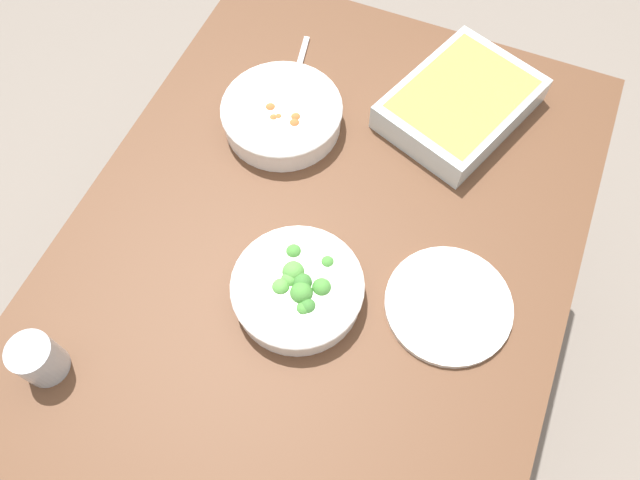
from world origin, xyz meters
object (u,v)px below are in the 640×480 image
(stew_bowl, at_px, (282,115))
(spoon_by_stew, at_px, (296,75))
(drink_cup, at_px, (39,360))
(broccoli_bowl, at_px, (298,289))
(side_plate, at_px, (448,305))
(baking_dish, at_px, (461,102))

(stew_bowl, relative_size, spoon_by_stew, 1.37)
(drink_cup, bearing_deg, broccoli_bowl, -50.38)
(stew_bowl, height_order, spoon_by_stew, stew_bowl)
(broccoli_bowl, bearing_deg, stew_bowl, 28.26)
(stew_bowl, bearing_deg, side_plate, -120.49)
(drink_cup, relative_size, spoon_by_stew, 0.48)
(baking_dish, distance_m, drink_cup, 0.90)
(broccoli_bowl, height_order, side_plate, broccoli_bowl)
(baking_dish, xyz_separation_m, side_plate, (-0.41, -0.11, -0.03))
(stew_bowl, distance_m, baking_dish, 0.36)
(broccoli_bowl, distance_m, side_plate, 0.26)
(stew_bowl, distance_m, drink_cup, 0.62)
(baking_dish, xyz_separation_m, spoon_by_stew, (-0.04, 0.34, -0.03))
(side_plate, bearing_deg, broccoli_bowl, 108.09)
(broccoli_bowl, bearing_deg, side_plate, -71.91)
(baking_dish, bearing_deg, stew_bowl, 117.17)
(drink_cup, bearing_deg, spoon_by_stew, -9.86)
(stew_bowl, distance_m, side_plate, 0.49)
(broccoli_bowl, relative_size, side_plate, 1.03)
(drink_cup, bearing_deg, stew_bowl, -14.19)
(stew_bowl, relative_size, side_plate, 1.09)
(broccoli_bowl, height_order, baking_dish, broccoli_bowl)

